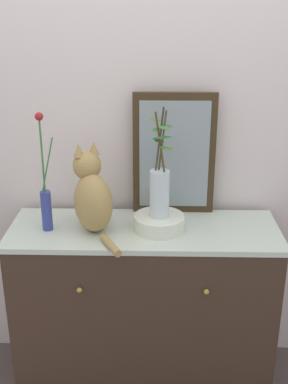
# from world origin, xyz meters

# --- Properties ---
(ground_plane) EXTENTS (6.00, 6.00, 0.00)m
(ground_plane) POSITION_xyz_m (0.00, 0.00, 0.00)
(ground_plane) COLOR #51423F
(wall_back) EXTENTS (4.40, 0.08, 2.60)m
(wall_back) POSITION_xyz_m (0.00, 0.29, 1.30)
(wall_back) COLOR silver
(wall_back) RESTS_ON ground_plane
(sideboard) EXTENTS (1.25, 0.46, 0.87)m
(sideboard) POSITION_xyz_m (0.00, -0.00, 0.44)
(sideboard) COLOR #3B281E
(sideboard) RESTS_ON ground_plane
(mirror_leaning) EXTENTS (0.39, 0.03, 0.59)m
(mirror_leaning) POSITION_xyz_m (0.14, 0.20, 1.17)
(mirror_leaning) COLOR #3A2A17
(mirror_leaning) RESTS_ON sideboard
(cat_sitting) EXTENTS (0.27, 0.40, 0.40)m
(cat_sitting) POSITION_xyz_m (-0.23, -0.01, 1.04)
(cat_sitting) COLOR #AB874D
(cat_sitting) RESTS_ON sideboard
(vase_slim_green) EXTENTS (0.08, 0.05, 0.54)m
(vase_slim_green) POSITION_xyz_m (-0.44, -0.02, 1.02)
(vase_slim_green) COLOR #343F93
(vase_slim_green) RESTS_ON sideboard
(bowl_porcelain) EXTENTS (0.23, 0.23, 0.07)m
(bowl_porcelain) POSITION_xyz_m (0.07, -0.01, 0.91)
(bowl_porcelain) COLOR silver
(bowl_porcelain) RESTS_ON sideboard
(vase_glass_clear) EXTENTS (0.12, 0.19, 0.50)m
(vase_glass_clear) POSITION_xyz_m (0.07, -0.01, 1.07)
(vase_glass_clear) COLOR silver
(vase_glass_clear) RESTS_ON bowl_porcelain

